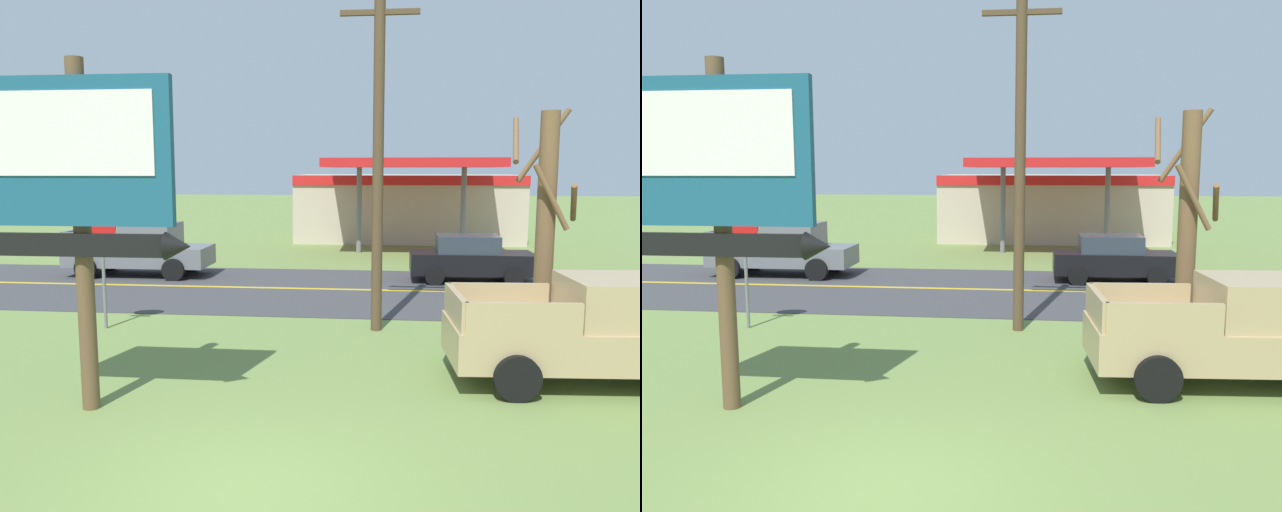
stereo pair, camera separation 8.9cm
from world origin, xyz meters
The scene contains 11 objects.
ground_plane centered at (0.00, 0.00, 0.00)m, with size 180.00×180.00×0.00m, color olive.
road_asphalt centered at (0.00, 13.00, 0.01)m, with size 140.00×8.00×0.02m, color #3D3D3F.
road_centre_line centered at (0.00, 13.00, 0.02)m, with size 126.00×0.20×0.01m, color gold.
motel_sign centered at (-3.11, 2.21, 3.71)m, with size 3.39×0.54×5.60m.
stop_sign centered at (-5.26, 7.39, 2.03)m, with size 0.80×0.08×2.95m.
utility_pole centered at (1.38, 7.95, 4.69)m, with size 2.03×0.26×8.76m.
bare_tree centered at (5.02, 6.90, 2.70)m, with size 1.59×1.55×5.23m.
gas_station centered at (2.68, 28.05, 1.94)m, with size 12.00×11.50×4.40m.
pickup_tan_parked_on_lawn centered at (5.45, 4.54, 0.96)m, with size 5.32×2.50×1.96m.
pickup_grey_on_road centered at (-7.38, 15.00, 0.96)m, with size 5.20×2.24×1.96m.
car_black_far_lane centered at (4.50, 15.00, 0.83)m, with size 4.20×2.00×1.64m.
Camera 2 is at (1.72, -7.08, 3.89)m, focal length 35.28 mm.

